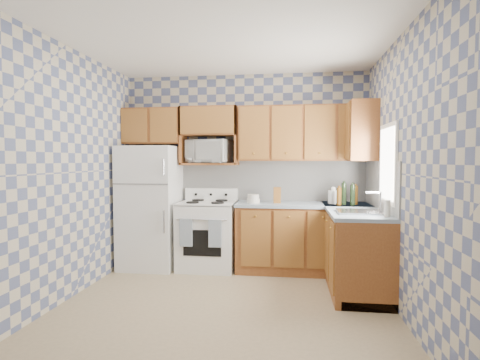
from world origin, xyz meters
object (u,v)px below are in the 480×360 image
at_px(refrigerator, 150,207).
at_px(microwave, 209,151).
at_px(electric_kettle, 333,197).
at_px(stove_body, 208,236).

height_order(refrigerator, microwave, microwave).
distance_m(refrigerator, electric_kettle, 2.49).
bearing_deg(stove_body, microwave, 92.01).
xyz_separation_m(stove_body, electric_kettle, (1.68, 0.01, 0.56)).
height_order(microwave, electric_kettle, microwave).
bearing_deg(electric_kettle, stove_body, -179.52).
xyz_separation_m(refrigerator, microwave, (0.80, 0.20, 0.77)).
distance_m(microwave, electric_kettle, 1.80).
bearing_deg(refrigerator, microwave, 14.03).
bearing_deg(stove_body, refrigerator, -178.22).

